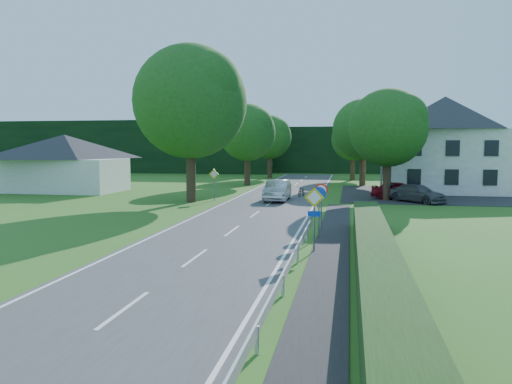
% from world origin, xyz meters
% --- Properties ---
extents(ground, '(160.00, 160.00, 0.00)m').
position_xyz_m(ground, '(0.00, 0.00, 0.00)').
color(ground, '#2B5919').
rests_on(ground, ground).
extents(road, '(7.00, 80.00, 0.04)m').
position_xyz_m(road, '(0.00, 20.00, 0.02)').
color(road, '#3E3E41').
rests_on(road, ground).
extents(footpath, '(1.50, 44.00, 0.04)m').
position_xyz_m(footpath, '(4.95, 2.00, 0.02)').
color(footpath, black).
rests_on(footpath, ground).
extents(parking_pad, '(14.00, 16.00, 0.04)m').
position_xyz_m(parking_pad, '(12.00, 33.00, 0.02)').
color(parking_pad, black).
rests_on(parking_pad, ground).
extents(line_edge_left, '(0.12, 80.00, 0.01)m').
position_xyz_m(line_edge_left, '(-3.25, 20.00, 0.04)').
color(line_edge_left, white).
rests_on(line_edge_left, road).
extents(line_edge_right, '(0.12, 80.00, 0.01)m').
position_xyz_m(line_edge_right, '(3.25, 20.00, 0.04)').
color(line_edge_right, white).
rests_on(line_edge_right, road).
extents(line_centre, '(0.12, 80.00, 0.01)m').
position_xyz_m(line_centre, '(0.00, 20.00, 0.04)').
color(line_centre, white).
rests_on(line_centre, road).
extents(guardrail, '(0.12, 26.00, 0.69)m').
position_xyz_m(guardrail, '(3.85, -1.00, 0.34)').
color(guardrail, silver).
rests_on(guardrail, ground).
extents(hedge_right, '(1.20, 30.00, 1.30)m').
position_xyz_m(hedge_right, '(6.50, 0.00, 0.65)').
color(hedge_right, '#193210').
rests_on(hedge_right, ground).
extents(tree_main, '(9.40, 9.40, 11.64)m').
position_xyz_m(tree_main, '(-6.00, 24.00, 5.82)').
color(tree_main, '#185118').
rests_on(tree_main, ground).
extents(tree_left_far, '(7.00, 7.00, 8.58)m').
position_xyz_m(tree_left_far, '(-5.00, 40.00, 4.29)').
color(tree_left_far, '#185118').
rests_on(tree_left_far, ground).
extents(tree_right_far, '(7.40, 7.40, 9.09)m').
position_xyz_m(tree_right_far, '(7.00, 42.00, 4.54)').
color(tree_right_far, '#185118').
rests_on(tree_right_far, ground).
extents(tree_left_back, '(6.60, 6.60, 8.07)m').
position_xyz_m(tree_left_back, '(-4.50, 52.00, 4.04)').
color(tree_left_back, '#185118').
rests_on(tree_left_back, ground).
extents(tree_right_back, '(6.20, 6.20, 7.56)m').
position_xyz_m(tree_right_back, '(6.00, 50.00, 3.78)').
color(tree_right_back, '#185118').
rests_on(tree_right_back, ground).
extents(tree_right_mid, '(7.00, 7.00, 8.58)m').
position_xyz_m(tree_right_mid, '(8.50, 28.00, 4.29)').
color(tree_right_mid, '#185118').
rests_on(tree_right_mid, ground).
extents(treeline_left, '(44.00, 6.00, 8.00)m').
position_xyz_m(treeline_left, '(-28.00, 62.00, 4.00)').
color(treeline_left, black).
rests_on(treeline_left, ground).
extents(treeline_right, '(30.00, 5.00, 7.00)m').
position_xyz_m(treeline_right, '(8.00, 66.00, 3.50)').
color(treeline_right, black).
rests_on(treeline_right, ground).
extents(bungalow_left, '(11.00, 6.50, 5.20)m').
position_xyz_m(bungalow_left, '(-20.00, 30.00, 2.71)').
color(bungalow_left, silver).
rests_on(bungalow_left, ground).
extents(house_white, '(10.60, 8.40, 8.60)m').
position_xyz_m(house_white, '(14.00, 36.00, 4.41)').
color(house_white, silver).
rests_on(house_white, ground).
extents(streetlight, '(2.03, 0.18, 8.00)m').
position_xyz_m(streetlight, '(8.06, 30.00, 4.46)').
color(streetlight, slate).
rests_on(streetlight, ground).
extents(sign_priority_right, '(0.78, 0.09, 2.59)m').
position_xyz_m(sign_priority_right, '(4.30, 7.98, 1.80)').
color(sign_priority_right, slate).
rests_on(sign_priority_right, ground).
extents(sign_roundabout, '(0.64, 0.08, 2.37)m').
position_xyz_m(sign_roundabout, '(4.30, 10.98, 1.67)').
color(sign_roundabout, slate).
rests_on(sign_roundabout, ground).
extents(sign_speed_limit, '(0.64, 0.11, 2.37)m').
position_xyz_m(sign_speed_limit, '(4.30, 12.97, 1.77)').
color(sign_speed_limit, slate).
rests_on(sign_speed_limit, ground).
extents(sign_priority_left, '(0.78, 0.09, 2.44)m').
position_xyz_m(sign_priority_left, '(-4.50, 24.98, 1.72)').
color(sign_priority_left, slate).
rests_on(sign_priority_left, ground).
extents(moving_car, '(1.69, 4.73, 1.55)m').
position_xyz_m(moving_car, '(0.30, 25.60, 0.82)').
color(moving_car, silver).
rests_on(moving_car, road).
extents(motorcycle, '(0.85, 1.73, 0.87)m').
position_xyz_m(motorcycle, '(1.80, 29.13, 0.48)').
color(motorcycle, black).
rests_on(motorcycle, road).
extents(parked_car_red, '(4.44, 2.71, 1.41)m').
position_xyz_m(parked_car_red, '(9.43, 28.33, 0.75)').
color(parked_car_red, maroon).
rests_on(parked_car_red, parking_pad).
extents(parked_car_silver_a, '(5.07, 2.18, 1.62)m').
position_xyz_m(parked_car_silver_a, '(11.92, 35.03, 0.85)').
color(parked_car_silver_a, '#A7A8AB').
rests_on(parked_car_silver_a, parking_pad).
extents(parked_car_grey, '(4.46, 4.37, 1.29)m').
position_xyz_m(parked_car_grey, '(10.64, 26.67, 0.68)').
color(parked_car_grey, '#48494D').
rests_on(parked_car_grey, parking_pad).
extents(parasol, '(2.45, 2.49, 2.08)m').
position_xyz_m(parasol, '(12.61, 35.00, 1.08)').
color(parasol, red).
rests_on(parasol, parking_pad).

